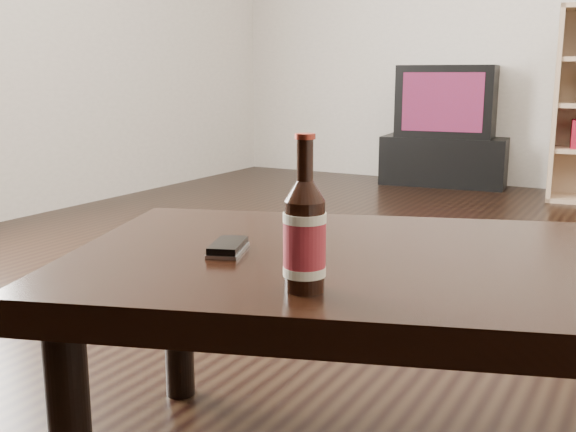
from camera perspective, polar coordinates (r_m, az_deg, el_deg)
The scene contains 6 objects.
floor at distance 2.40m, azimuth 9.94°, elevation -8.22°, with size 5.00×6.00×0.01m, color black.
tv_stand at distance 5.23m, azimuth 13.13°, elevation 4.61°, with size 0.90×0.45×0.36m, color black.
tv at distance 5.19m, azimuth 13.35°, elevation 9.44°, with size 0.74×0.51×0.52m.
coffee_table at distance 1.32m, azimuth 9.24°, elevation -5.92°, with size 1.43×1.11×0.47m.
beer_bottle at distance 1.06m, azimuth 1.41°, elevation -1.75°, with size 0.09×0.09×0.25m.
phone at distance 1.32m, azimuth -5.10°, elevation -2.67°, with size 0.10×0.13×0.02m.
Camera 1 is at (0.73, -2.14, 0.81)m, focal length 42.00 mm.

